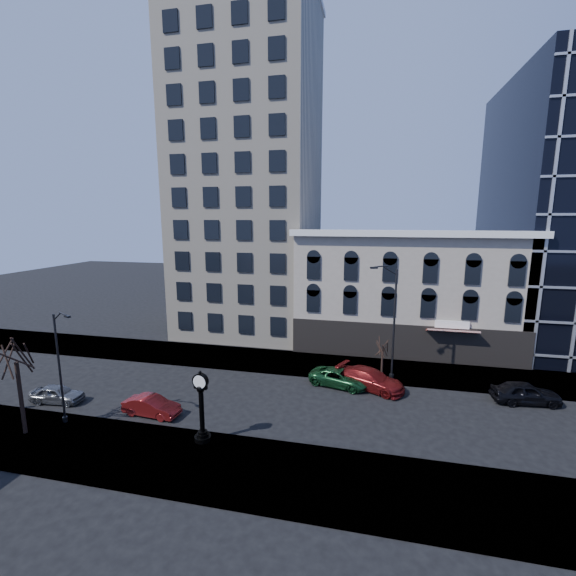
% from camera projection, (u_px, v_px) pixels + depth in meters
% --- Properties ---
extents(ground, '(160.00, 160.00, 0.00)m').
position_uv_depth(ground, '(251.00, 400.00, 29.24)').
color(ground, black).
rests_on(ground, ground).
extents(sidewalk_far, '(160.00, 6.00, 0.12)m').
position_uv_depth(sidewalk_far, '(277.00, 361.00, 36.91)').
color(sidewalk_far, gray).
rests_on(sidewalk_far, ground).
extents(sidewalk_near, '(160.00, 6.00, 0.12)m').
position_uv_depth(sidewalk_near, '(206.00, 463.00, 21.55)').
color(sidewalk_near, gray).
rests_on(sidewalk_near, ground).
extents(cream_tower, '(15.90, 15.40, 42.50)m').
position_uv_depth(cream_tower, '(248.00, 169.00, 45.21)').
color(cream_tower, beige).
rests_on(cream_tower, ground).
extents(victorian_row, '(22.60, 11.19, 12.50)m').
position_uv_depth(victorian_row, '(404.00, 291.00, 40.83)').
color(victorian_row, '#A99C8B').
rests_on(victorian_row, ground).
extents(street_clock, '(1.03, 1.03, 4.52)m').
position_uv_depth(street_clock, '(202.00, 409.00, 23.34)').
color(street_clock, black).
rests_on(street_clock, sidewalk_near).
extents(street_lamp_near, '(1.92, 0.99, 7.88)m').
position_uv_depth(street_lamp_near, '(60.00, 338.00, 24.45)').
color(street_lamp_near, black).
rests_on(street_lamp_near, sidewalk_near).
extents(street_lamp_far, '(2.50, 1.01, 9.93)m').
position_uv_depth(street_lamp_far, '(387.00, 293.00, 31.30)').
color(street_lamp_far, black).
rests_on(street_lamp_far, sidewalk_far).
extents(bare_tree_near, '(4.44, 4.44, 7.63)m').
position_uv_depth(bare_tree_near, '(14.00, 346.00, 23.51)').
color(bare_tree_near, black).
rests_on(bare_tree_near, sidewalk_near).
extents(bare_tree_far, '(2.27, 2.27, 3.89)m').
position_uv_depth(bare_tree_far, '(383.00, 344.00, 32.66)').
color(bare_tree_far, black).
rests_on(bare_tree_far, sidewalk_far).
extents(car_near_a, '(3.97, 1.92, 1.31)m').
position_uv_depth(car_near_a, '(57.00, 394.00, 28.72)').
color(car_near_a, '#595B60').
rests_on(car_near_a, ground).
extents(car_near_b, '(4.14, 1.71, 1.33)m').
position_uv_depth(car_near_b, '(152.00, 406.00, 26.85)').
color(car_near_b, maroon).
rests_on(car_near_b, ground).
extents(car_far_a, '(5.35, 3.42, 1.37)m').
position_uv_depth(car_far_a, '(340.00, 378.00, 31.57)').
color(car_far_a, '#143F1E').
rests_on(car_far_a, ground).
extents(car_far_b, '(5.98, 4.36, 1.61)m').
position_uv_depth(car_far_b, '(370.00, 379.00, 31.00)').
color(car_far_b, maroon).
rests_on(car_far_b, ground).
extents(car_far_c, '(4.90, 2.40, 1.61)m').
position_uv_depth(car_far_c, '(526.00, 393.00, 28.58)').
color(car_far_c, black).
rests_on(car_far_c, ground).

